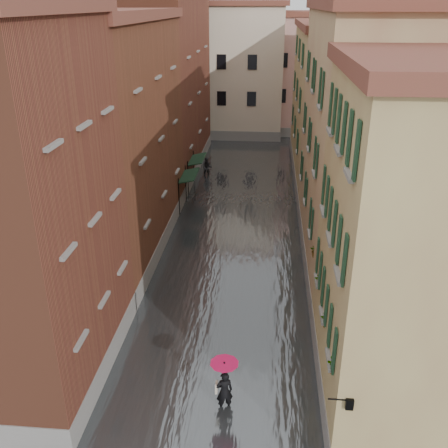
% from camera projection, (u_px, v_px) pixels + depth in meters
% --- Properties ---
extents(ground, '(120.00, 120.00, 0.00)m').
position_uv_depth(ground, '(218.00, 347.00, 21.03)').
color(ground, '#5F5F62').
rests_on(ground, ground).
extents(floodwater, '(10.00, 60.00, 0.20)m').
position_uv_depth(floodwater, '(238.00, 221.00, 32.82)').
color(floodwater, '#42474A').
rests_on(floodwater, ground).
extents(building_left_near, '(6.00, 8.00, 13.00)m').
position_uv_depth(building_left_near, '(9.00, 218.00, 17.15)').
color(building_left_near, brown).
rests_on(building_left_near, ground).
extents(building_left_mid, '(6.00, 14.00, 12.50)m').
position_uv_depth(building_left_mid, '(107.00, 143.00, 27.26)').
color(building_left_mid, brown).
rests_on(building_left_mid, ground).
extents(building_left_far, '(6.00, 16.00, 14.00)m').
position_uv_depth(building_left_far, '(162.00, 87.00, 40.60)').
color(building_left_far, brown).
rests_on(building_left_far, ground).
extents(building_right_near, '(6.00, 8.00, 11.50)m').
position_uv_depth(building_right_near, '(423.00, 254.00, 16.30)').
color(building_right_near, '#9D7D51').
rests_on(building_right_near, ground).
extents(building_right_mid, '(6.00, 14.00, 13.00)m').
position_uv_depth(building_right_mid, '(368.00, 145.00, 26.00)').
color(building_right_mid, tan).
rests_on(building_right_mid, ground).
extents(building_right_far, '(6.00, 16.00, 11.50)m').
position_uv_depth(building_right_far, '(334.00, 105.00, 39.96)').
color(building_right_far, '#9D7D51').
rests_on(building_right_far, ground).
extents(building_end_cream, '(12.00, 9.00, 13.00)m').
position_uv_depth(building_end_cream, '(226.00, 72.00, 53.21)').
color(building_end_cream, beige).
rests_on(building_end_cream, ground).
extents(building_end_pink, '(10.00, 9.00, 12.00)m').
position_uv_depth(building_end_pink, '(309.00, 75.00, 54.49)').
color(building_end_pink, tan).
rests_on(building_end_pink, ground).
extents(awning_near, '(1.09, 2.88, 2.80)m').
position_uv_depth(awning_near, '(189.00, 176.00, 33.89)').
color(awning_near, black).
rests_on(awning_near, ground).
extents(awning_far, '(1.09, 2.89, 2.80)m').
position_uv_depth(awning_far, '(197.00, 160.00, 37.39)').
color(awning_far, black).
rests_on(awning_far, ground).
extents(wall_lantern, '(0.71, 0.22, 0.35)m').
position_uv_depth(wall_lantern, '(349.00, 403.00, 14.00)').
color(wall_lantern, black).
rests_on(wall_lantern, ground).
extents(window_planters, '(0.59, 8.49, 0.84)m').
position_uv_depth(window_planters, '(325.00, 291.00, 18.44)').
color(window_planters, brown).
rests_on(window_planters, ground).
extents(pedestrian_main, '(1.00, 1.00, 2.06)m').
position_uv_depth(pedestrian_main, '(224.00, 381.00, 17.28)').
color(pedestrian_main, black).
rests_on(pedestrian_main, ground).
extents(pedestrian_far, '(0.84, 0.67, 1.68)m').
position_uv_depth(pedestrian_far, '(207.00, 168.00, 41.00)').
color(pedestrian_far, black).
rests_on(pedestrian_far, ground).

